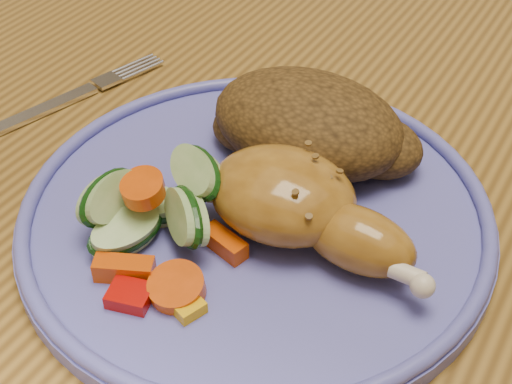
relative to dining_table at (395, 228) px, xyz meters
The scene contains 7 objects.
dining_table is the anchor object (origin of this frame).
plate 0.17m from the dining_table, 114.52° to the right, with size 0.31×0.31×0.01m, color #5354B0.
plate_rim 0.17m from the dining_table, 114.52° to the right, with size 0.31×0.31×0.01m, color #5354B0.
chicken_leg 0.18m from the dining_table, 100.21° to the right, with size 0.16×0.08×0.05m.
rice_pilaf 0.14m from the dining_table, 134.62° to the right, with size 0.15×0.10×0.06m.
vegetable_pile 0.23m from the dining_table, 119.27° to the right, with size 0.11×0.13×0.06m.
fork 0.29m from the dining_table, 161.43° to the right, with size 0.06×0.16×0.00m.
Camera 1 is at (0.12, -0.42, 1.08)m, focal length 50.00 mm.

